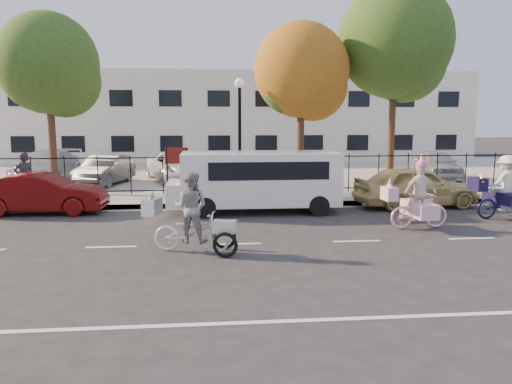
{
  "coord_description": "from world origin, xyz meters",
  "views": [
    {
      "loc": [
        -0.64,
        -11.8,
        3.08
      ],
      "look_at": [
        0.58,
        1.2,
        1.1
      ],
      "focal_mm": 35.0,
      "sensor_mm": 36.0,
      "label": 1
    }
  ],
  "objects": [
    {
      "name": "lot_car_d",
      "position": [
        9.99,
        10.79,
        0.84
      ],
      "size": [
        2.11,
        4.24,
        1.39
      ],
      "primitive_type": "imported",
      "rotation": [
        0.0,
        0.0,
        -0.12
      ],
      "color": "#A0A3A7",
      "rests_on": "parking_lot"
    },
    {
      "name": "tree_east",
      "position": [
        6.87,
        7.97,
        5.82
      ],
      "size": [
        4.53,
        4.53,
        8.31
      ],
      "color": "#442D1D",
      "rests_on": "ground"
    },
    {
      "name": "sidewalk",
      "position": [
        0.0,
        6.1,
        0.07
      ],
      "size": [
        60.0,
        2.2,
        0.15
      ],
      "primitive_type": "cube",
      "color": "#A8A399",
      "rests_on": "ground"
    },
    {
      "name": "street_sign",
      "position": [
        -1.85,
        6.8,
        1.42
      ],
      "size": [
        0.85,
        0.06,
        1.8
      ],
      "color": "black",
      "rests_on": "sidewalk"
    },
    {
      "name": "red_sedan",
      "position": [
        -5.95,
        4.5,
        0.65
      ],
      "size": [
        3.96,
        1.47,
        1.29
      ],
      "primitive_type": "imported",
      "rotation": [
        0.0,
        0.0,
        1.54
      ],
      "color": "#540909",
      "rests_on": "ground"
    },
    {
      "name": "pedestrian",
      "position": [
        -6.85,
        5.51,
        1.03
      ],
      "size": [
        0.77,
        0.68,
        1.76
      ],
      "primitive_type": "imported",
      "rotation": [
        0.0,
        0.0,
        3.65
      ],
      "color": "black",
      "rests_on": "sidewalk"
    },
    {
      "name": "curb",
      "position": [
        0.0,
        5.05,
        0.07
      ],
      "size": [
        60.0,
        0.1,
        0.15
      ],
      "primitive_type": "cube",
      "color": "#A8A399",
      "rests_on": "ground"
    },
    {
      "name": "lot_car_a",
      "position": [
        -7.79,
        10.83,
        0.87
      ],
      "size": [
        2.22,
        5.04,
        1.44
      ],
      "primitive_type": "imported",
      "rotation": [
        0.0,
        0.0,
        -0.04
      ],
      "color": "#B4B5BC",
      "rests_on": "parking_lot"
    },
    {
      "name": "zebra_trike",
      "position": [
        -1.06,
        -0.59,
        0.71
      ],
      "size": [
        2.16,
        1.22,
        1.85
      ],
      "rotation": [
        0.0,
        0.0,
        1.32
      ],
      "color": "white",
      "rests_on": "ground"
    },
    {
      "name": "bull_bike",
      "position": [
        8.3,
        2.4,
        0.77
      ],
      "size": [
        2.11,
        1.45,
        1.93
      ],
      "rotation": [
        0.0,
        0.0,
        1.67
      ],
      "color": "#120F34",
      "rests_on": "ground"
    },
    {
      "name": "tree_mid",
      "position": [
        3.02,
        7.36,
        4.64
      ],
      "size": [
        3.64,
        3.62,
        6.63
      ],
      "color": "#442D1D",
      "rests_on": "ground"
    },
    {
      "name": "lot_car_b",
      "position": [
        -2.08,
        11.3,
        0.82
      ],
      "size": [
        3.55,
        5.23,
        1.33
      ],
      "primitive_type": "imported",
      "rotation": [
        0.0,
        0.0,
        0.31
      ],
      "color": "white",
      "rests_on": "parking_lot"
    },
    {
      "name": "lot_car_c",
      "position": [
        -5.13,
        10.14,
        0.78
      ],
      "size": [
        2.15,
        4.05,
        1.27
      ],
      "primitive_type": "imported",
      "rotation": [
        0.0,
        0.0,
        -0.22
      ],
      "color": "#464A4D",
      "rests_on": "parking_lot"
    },
    {
      "name": "iron_fence",
      "position": [
        0.0,
        7.2,
        0.9
      ],
      "size": [
        58.0,
        0.06,
        1.5
      ],
      "primitive_type": null,
      "color": "black",
      "rests_on": "sidewalk"
    },
    {
      "name": "tree_west",
      "position": [
        -6.5,
        8.13,
        4.88
      ],
      "size": [
        3.8,
        3.8,
        6.97
      ],
      "color": "#442D1D",
      "rests_on": "ground"
    },
    {
      "name": "gold_sedan",
      "position": [
        6.39,
        4.5,
        0.71
      ],
      "size": [
        4.32,
        2.05,
        1.43
      ],
      "primitive_type": "imported",
      "rotation": [
        0.0,
        0.0,
        1.66
      ],
      "color": "tan",
      "rests_on": "ground"
    },
    {
      "name": "white_van",
      "position": [
        0.89,
        4.1,
        1.08
      ],
      "size": [
        5.48,
        1.88,
        1.95
      ],
      "rotation": [
        0.0,
        0.0,
        -0.01
      ],
      "color": "white",
      "rests_on": "ground"
    },
    {
      "name": "parking_lot",
      "position": [
        0.0,
        15.0,
        0.07
      ],
      "size": [
        60.0,
        15.6,
        0.15
      ],
      "primitive_type": "cube",
      "color": "#A8A399",
      "rests_on": "ground"
    },
    {
      "name": "unicorn_bike",
      "position": [
        5.1,
        1.28,
        0.71
      ],
      "size": [
        1.91,
        1.33,
        1.92
      ],
      "rotation": [
        0.0,
        0.0,
        1.63
      ],
      "color": "#F4B9C9",
      "rests_on": "ground"
    },
    {
      "name": "building",
      "position": [
        0.0,
        25.0,
        3.0
      ],
      "size": [
        34.0,
        10.0,
        6.0
      ],
      "primitive_type": "cube",
      "color": "silver",
      "rests_on": "ground"
    },
    {
      "name": "lamppost",
      "position": [
        0.5,
        6.8,
        3.11
      ],
      "size": [
        0.36,
        0.36,
        4.33
      ],
      "color": "black",
      "rests_on": "sidewalk"
    },
    {
      "name": "ground",
      "position": [
        0.0,
        0.0,
        0.0
      ],
      "size": [
        120.0,
        120.0,
        0.0
      ],
      "primitive_type": "plane",
      "color": "#333334"
    },
    {
      "name": "road_markings",
      "position": [
        0.0,
        0.0,
        0.01
      ],
      "size": [
        60.0,
        9.52,
        0.01
      ],
      "primitive_type": null,
      "color": "silver",
      "rests_on": "ground"
    }
  ]
}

